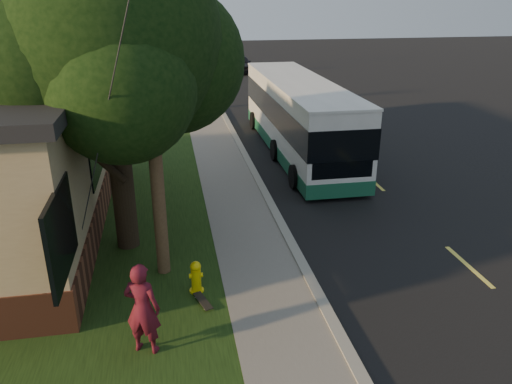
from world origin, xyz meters
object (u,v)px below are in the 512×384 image
fire_hydrant (196,277)px  transit_bus (298,115)px  bare_tree_far (163,51)px  skateboard_main (203,301)px  traffic_signal (204,31)px  utility_pole (149,76)px  leafy_tree (109,42)px  bare_tree_near (155,74)px  distant_car (240,64)px  skateboarder (142,308)px

fire_hydrant → transit_bus: (4.84, 9.76, 1.14)m
bare_tree_far → skateboard_main: bearing=-89.1°
bare_tree_far → traffic_signal: traffic_signal is taller
utility_pole → fire_hydrant: bearing=-54.6°
transit_bus → skateboard_main: (-4.74, -10.25, -1.46)m
leafy_tree → skateboard_main: bearing=-61.9°
skateboard_main → bare_tree_near: bearing=93.1°
distant_car → skateboarder: bearing=-105.2°
traffic_signal → skateboarder: bearing=-96.6°
bare_tree_far → distant_car: bare_tree_far is taller
skateboarder → skateboard_main: (1.15, 1.29, -0.85)m
leafy_tree → fire_hydrant: bearing=-59.3°
fire_hydrant → utility_pole: bearing=125.4°
utility_pole → skateboard_main: utility_pole is taller
distant_car → fire_hydrant: bearing=-104.0°
bare_tree_near → distant_car: 15.54m
bare_tree_far → skateboard_main: size_ratio=5.48×
fire_hydrant → utility_pole: 4.37m
fire_hydrant → skateboarder: bearing=-120.6°
bare_tree_far → transit_bus: 20.91m
bare_tree_near → transit_bus: 10.05m
bare_tree_near → bare_tree_far: bare_tree_near is taller
bare_tree_far → skateboarder: 31.80m
distant_car → utility_pole: bearing=-105.5°
bare_tree_near → skateboard_main: bearing=-86.9°
fire_hydrant → traffic_signal: bearing=84.8°
traffic_signal → transit_bus: 24.35m
bare_tree_far → transit_bus: (5.24, -20.24, -0.43)m
skateboarder → skateboard_main: skateboarder is taller
fire_hydrant → transit_bus: bearing=63.6°
transit_bus → utility_pole: bearing=-122.3°
bare_tree_far → traffic_signal: 5.44m
fire_hydrant → distant_car: distant_car is taller
transit_bus → skateboarder: bearing=-117.0°
utility_pole → bare_tree_near: bearing=90.7°
skateboarder → transit_bus: bearing=-95.9°
utility_pole → distant_car: size_ratio=2.21×
distant_car → bare_tree_far: bearing=-166.0°
fire_hydrant → bare_tree_far: bearing=90.8°
transit_bus → skateboard_main: bearing=-114.8°
bare_tree_far → fire_hydrant: bearing=-89.2°
bare_tree_near → traffic_signal: bearing=76.0°
utility_pole → bare_tree_near: 17.19m
leafy_tree → bare_tree_far: 27.56m
skateboarder → distant_car: bearing=-80.3°
bare_tree_near → skateboarder: bearing=-90.4°
bare_tree_far → skateboard_main: bare_tree_far is taller
distant_car → leafy_tree: bearing=-107.8°
traffic_signal → bare_tree_near: bearing=-104.0°
traffic_signal → skateboarder: 36.09m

